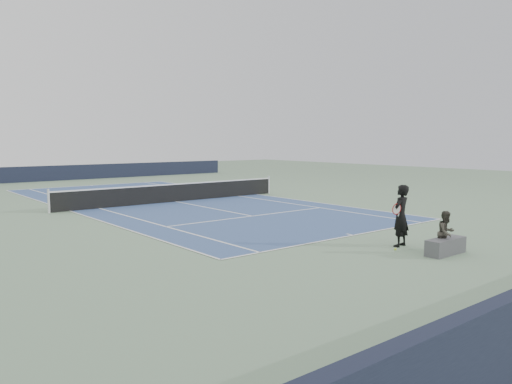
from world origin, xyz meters
TOP-DOWN VIEW (x-y plane):
  - ground at (0.00, 0.00)m, footprint 80.00×80.00m
  - court_surface at (0.00, 0.00)m, footprint 10.97×23.77m
  - tennis_net at (0.00, 0.00)m, footprint 12.90×0.10m
  - windscreen_far at (0.00, 17.88)m, footprint 30.00×0.25m
  - tennis_player at (-0.24, -13.89)m, footprint 0.84×0.62m
  - tennis_ball at (-0.82, -14.14)m, footprint 0.07×0.07m
  - spectator_bench at (-0.15, -15.34)m, footprint 1.49×0.68m

SIDE VIEW (x-z plane):
  - ground at x=0.00m, z-range 0.00..0.00m
  - court_surface at x=0.00m, z-range 0.00..0.01m
  - tennis_ball at x=-0.82m, z-range 0.00..0.07m
  - spectator_bench at x=-0.15m, z-range -0.18..1.06m
  - tennis_net at x=0.00m, z-range -0.03..1.04m
  - windscreen_far at x=0.00m, z-range 0.00..1.20m
  - tennis_player at x=-0.24m, z-range 0.00..1.89m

